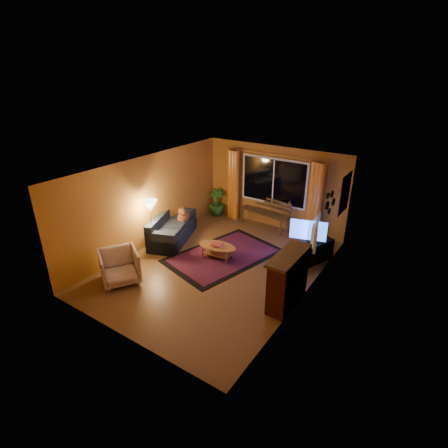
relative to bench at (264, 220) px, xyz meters
The scene contains 22 objects.
floor 2.77m from the bench, 87.21° to the right, with size 4.50×6.00×0.02m, color brown.
ceiling 3.57m from the bench, 87.21° to the right, with size 4.50×6.00×0.02m, color white.
wall_back 1.05m from the bench, 62.71° to the left, with size 4.50×0.02×2.50m, color #BA772E.
wall_left 3.62m from the bench, 127.71° to the right, with size 0.02×6.00×2.50m, color #BA772E.
wall_right 3.78m from the bench, 48.96° to the right, with size 0.02×6.00×2.50m, color #BA772E.
window 1.23m from the bench, 55.48° to the left, with size 2.00×0.02×1.30m, color black.
curtain_rod 2.02m from the bench, 48.20° to the left, with size 0.03×0.03×3.20m, color #BF8C3F.
curtain_left 1.50m from the bench, behind, with size 0.36×0.36×2.24m, color orange.
curtain_right 1.73m from the bench, ahead, with size 0.36×0.36×2.24m, color orange.
bench is the anchor object (origin of this frame).
potted_plant 1.81m from the bench, behind, with size 0.51×0.51×0.91m, color #235B1E.
sofa 2.86m from the bench, 128.45° to the right, with size 0.83×1.93×0.78m, color #1E2532.
dog 2.52m from the bench, 133.76° to the right, with size 0.35×0.48×0.52m, color #9E5232, non-canonical shape.
armchair 4.73m from the bench, 106.66° to the right, with size 0.83×0.77×0.85m, color beige.
floor_lamp 3.54m from the bench, 120.60° to the right, with size 0.24×0.24×1.44m, color #BF8C3F.
rug 2.23m from the bench, 90.96° to the right, with size 1.84×2.90×0.02m, color maroon.
coffee_table 2.41m from the bench, 92.42° to the right, with size 1.01×1.01×0.37m, color #A86836.
tv_console 2.33m from the bench, 32.93° to the right, with size 0.44×1.31×0.54m, color black.
television 2.41m from the bench, 32.93° to the right, with size 1.12×0.15×0.65m, color black.
fireplace 3.85m from the bench, 55.26° to the right, with size 0.40×1.20×1.10m, color maroon.
mirror_cluster 3.16m from the bench, 31.74° to the right, with size 0.06×0.60×0.56m, color black, non-canonical shape.
painting 2.76m from the bench, ahead, with size 0.04×0.76×0.96m, color #D74F0E.
Camera 1 is at (4.33, -6.17, 4.55)m, focal length 28.00 mm.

